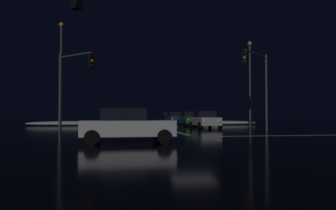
{
  "coord_description": "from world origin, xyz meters",
  "views": [
    {
      "loc": [
        -4.61,
        -18.96,
        1.31
      ],
      "look_at": [
        0.49,
        11.99,
        2.16
      ],
      "focal_mm": 35.84,
      "sensor_mm": 36.0,
      "label": 1
    }
  ],
  "objects_px": {
    "sedan_silver": "(205,120)",
    "streetlamp_right_near": "(250,77)",
    "sedan_blue": "(175,118)",
    "streetlamp_left_near": "(61,68)",
    "sedan_black": "(168,118)",
    "traffic_signal_sw": "(18,11)",
    "sedan_white_crossing": "(127,125)",
    "sedan_green": "(190,119)",
    "traffic_signal_nw": "(73,76)",
    "traffic_signal_ne": "(258,75)"
  },
  "relations": [
    {
      "from": "traffic_signal_nw",
      "to": "streetlamp_right_near",
      "type": "height_order",
      "value": "streetlamp_right_near"
    },
    {
      "from": "sedan_blue",
      "to": "sedan_black",
      "type": "height_order",
      "value": "same"
    },
    {
      "from": "traffic_signal_nw",
      "to": "sedan_silver",
      "type": "bearing_deg",
      "value": 12.73
    },
    {
      "from": "sedan_green",
      "to": "sedan_blue",
      "type": "xyz_separation_m",
      "value": [
        -0.48,
        6.64,
        0.0
      ]
    },
    {
      "from": "sedan_black",
      "to": "traffic_signal_ne",
      "type": "relative_size",
      "value": 0.66
    },
    {
      "from": "sedan_white_crossing",
      "to": "traffic_signal_sw",
      "type": "distance_m",
      "value": 6.65
    },
    {
      "from": "sedan_blue",
      "to": "streetlamp_left_near",
      "type": "distance_m",
      "value": 16.74
    },
    {
      "from": "sedan_white_crossing",
      "to": "traffic_signal_nw",
      "type": "distance_m",
      "value": 12.36
    },
    {
      "from": "sedan_black",
      "to": "traffic_signal_sw",
      "type": "height_order",
      "value": "traffic_signal_sw"
    },
    {
      "from": "traffic_signal_nw",
      "to": "traffic_signal_sw",
      "type": "relative_size",
      "value": 0.91
    },
    {
      "from": "sedan_black",
      "to": "sedan_white_crossing",
      "type": "bearing_deg",
      "value": -102.6
    },
    {
      "from": "sedan_silver",
      "to": "sedan_white_crossing",
      "type": "xyz_separation_m",
      "value": [
        -7.56,
        -13.83,
        0.0
      ]
    },
    {
      "from": "sedan_black",
      "to": "sedan_white_crossing",
      "type": "xyz_separation_m",
      "value": [
        -7.43,
        -33.25,
        0.0
      ]
    },
    {
      "from": "sedan_green",
      "to": "streetlamp_right_near",
      "type": "distance_m",
      "value": 7.8
    },
    {
      "from": "sedan_silver",
      "to": "sedan_white_crossing",
      "type": "distance_m",
      "value": 15.76
    },
    {
      "from": "sedan_silver",
      "to": "sedan_blue",
      "type": "distance_m",
      "value": 13.41
    },
    {
      "from": "sedan_blue",
      "to": "sedan_white_crossing",
      "type": "bearing_deg",
      "value": -104.91
    },
    {
      "from": "streetlamp_left_near",
      "to": "traffic_signal_sw",
      "type": "bearing_deg",
      "value": -85.1
    },
    {
      "from": "traffic_signal_nw",
      "to": "sedan_black",
      "type": "bearing_deg",
      "value": 63.1
    },
    {
      "from": "sedan_green",
      "to": "streetlamp_left_near",
      "type": "relative_size",
      "value": 0.43
    },
    {
      "from": "streetlamp_right_near",
      "to": "streetlamp_left_near",
      "type": "relative_size",
      "value": 0.89
    },
    {
      "from": "traffic_signal_nw",
      "to": "streetlamp_left_near",
      "type": "relative_size",
      "value": 0.61
    },
    {
      "from": "sedan_silver",
      "to": "sedan_green",
      "type": "distance_m",
      "value": 6.76
    },
    {
      "from": "traffic_signal_ne",
      "to": "streetlamp_right_near",
      "type": "relative_size",
      "value": 0.74
    },
    {
      "from": "traffic_signal_ne",
      "to": "traffic_signal_sw",
      "type": "distance_m",
      "value": 21.27
    },
    {
      "from": "sedan_black",
      "to": "streetlamp_right_near",
      "type": "distance_m",
      "value": 17.34
    },
    {
      "from": "sedan_green",
      "to": "streetlamp_right_near",
      "type": "bearing_deg",
      "value": -27.64
    },
    {
      "from": "sedan_black",
      "to": "traffic_signal_sw",
      "type": "distance_m",
      "value": 39.09
    },
    {
      "from": "sedan_white_crossing",
      "to": "sedan_green",
      "type": "bearing_deg",
      "value": 69.41
    },
    {
      "from": "sedan_blue",
      "to": "sedan_white_crossing",
      "type": "xyz_separation_m",
      "value": [
        -7.25,
        -27.23,
        0.0
      ]
    },
    {
      "from": "traffic_signal_ne",
      "to": "sedan_black",
      "type": "bearing_deg",
      "value": 100.06
    },
    {
      "from": "traffic_signal_nw",
      "to": "streetlamp_right_near",
      "type": "bearing_deg",
      "value": 20.15
    },
    {
      "from": "streetlamp_left_near",
      "to": "streetlamp_right_near",
      "type": "bearing_deg",
      "value": 0.0
    },
    {
      "from": "sedan_blue",
      "to": "traffic_signal_sw",
      "type": "height_order",
      "value": "traffic_signal_sw"
    },
    {
      "from": "sedan_silver",
      "to": "streetlamp_left_near",
      "type": "distance_m",
      "value": 14.47
    },
    {
      "from": "sedan_blue",
      "to": "streetlamp_left_near",
      "type": "height_order",
      "value": "streetlamp_left_near"
    },
    {
      "from": "traffic_signal_nw",
      "to": "traffic_signal_sw",
      "type": "bearing_deg",
      "value": -89.8
    },
    {
      "from": "sedan_silver",
      "to": "sedan_blue",
      "type": "bearing_deg",
      "value": 91.34
    },
    {
      "from": "streetlamp_left_near",
      "to": "sedan_silver",
      "type": "bearing_deg",
      "value": -16.03
    },
    {
      "from": "traffic_signal_ne",
      "to": "streetlamp_left_near",
      "type": "distance_m",
      "value": 18.17
    },
    {
      "from": "sedan_green",
      "to": "sedan_silver",
      "type": "bearing_deg",
      "value": -91.45
    },
    {
      "from": "sedan_green",
      "to": "streetlamp_left_near",
      "type": "height_order",
      "value": "streetlamp_left_near"
    },
    {
      "from": "sedan_blue",
      "to": "streetlamp_right_near",
      "type": "height_order",
      "value": "streetlamp_right_near"
    },
    {
      "from": "traffic_signal_ne",
      "to": "sedan_white_crossing",
      "type": "bearing_deg",
      "value": -135.98
    },
    {
      "from": "traffic_signal_nw",
      "to": "traffic_signal_ne",
      "type": "relative_size",
      "value": 0.93
    },
    {
      "from": "sedan_silver",
      "to": "streetlamp_right_near",
      "type": "height_order",
      "value": "streetlamp_right_near"
    },
    {
      "from": "sedan_silver",
      "to": "traffic_signal_nw",
      "type": "bearing_deg",
      "value": -167.27
    },
    {
      "from": "sedan_green",
      "to": "traffic_signal_sw",
      "type": "bearing_deg",
      "value": -114.82
    },
    {
      "from": "sedan_green",
      "to": "sedan_white_crossing",
      "type": "relative_size",
      "value": 1.0
    },
    {
      "from": "streetlamp_right_near",
      "to": "sedan_silver",
      "type": "bearing_deg",
      "value": -147.54
    }
  ]
}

